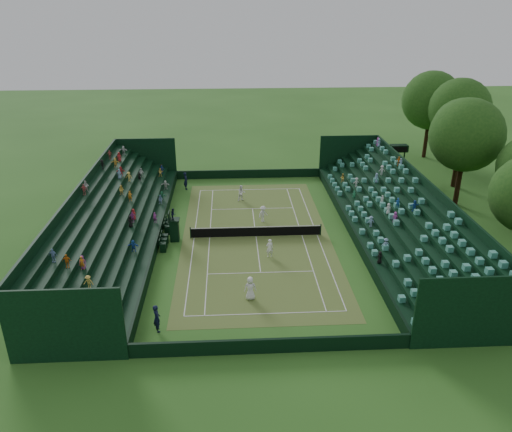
% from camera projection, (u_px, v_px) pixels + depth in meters
% --- Properties ---
extents(ground, '(160.00, 160.00, 0.00)m').
position_uv_depth(ground, '(256.00, 237.00, 44.38)').
color(ground, '#2A5B1C').
rests_on(ground, ground).
extents(court_surface, '(12.97, 26.77, 0.01)m').
position_uv_depth(court_surface, '(256.00, 237.00, 44.37)').
color(court_surface, '#3E7E2A').
rests_on(court_surface, ground).
extents(perimeter_wall_north, '(17.17, 0.20, 1.00)m').
position_uv_depth(perimeter_wall_north, '(248.00, 174.00, 58.71)').
color(perimeter_wall_north, black).
rests_on(perimeter_wall_north, ground).
extents(perimeter_wall_south, '(17.17, 0.20, 1.00)m').
position_uv_depth(perimeter_wall_south, '(271.00, 346.00, 29.64)').
color(perimeter_wall_south, black).
rests_on(perimeter_wall_south, ground).
extents(perimeter_wall_east, '(0.20, 31.77, 1.00)m').
position_uv_depth(perimeter_wall_east, '(351.00, 229.00, 44.61)').
color(perimeter_wall_east, black).
rests_on(perimeter_wall_east, ground).
extents(perimeter_wall_west, '(0.20, 31.77, 1.00)m').
position_uv_depth(perimeter_wall_west, '(160.00, 234.00, 43.74)').
color(perimeter_wall_west, black).
rests_on(perimeter_wall_west, ground).
extents(north_grandstand, '(6.60, 32.00, 4.90)m').
position_uv_depth(north_grandstand, '(398.00, 217.00, 44.41)').
color(north_grandstand, black).
rests_on(north_grandstand, ground).
extents(south_grandstand, '(6.60, 32.00, 4.90)m').
position_uv_depth(south_grandstand, '(110.00, 224.00, 43.11)').
color(south_grandstand, black).
rests_on(south_grandstand, ground).
extents(tennis_net, '(11.67, 0.10, 1.06)m').
position_uv_depth(tennis_net, '(256.00, 231.00, 44.17)').
color(tennis_net, black).
rests_on(tennis_net, ground).
extents(scoreboard_tower, '(2.00, 1.00, 3.70)m').
position_uv_depth(scoreboard_tower, '(399.00, 149.00, 58.67)').
color(scoreboard_tower, black).
rests_on(scoreboard_tower, ground).
extents(tree_row, '(11.83, 36.20, 11.23)m').
position_uv_depth(tree_row, '(466.00, 127.00, 52.96)').
color(tree_row, black).
rests_on(tree_row, ground).
extents(umpire_chair, '(0.97, 0.97, 3.04)m').
position_uv_depth(umpire_chair, '(174.00, 227.00, 43.15)').
color(umpire_chair, black).
rests_on(umpire_chair, ground).
extents(courtside_chairs, '(0.53, 5.50, 1.15)m').
position_uv_depth(courtside_chairs, '(166.00, 234.00, 43.86)').
color(courtside_chairs, black).
rests_on(courtside_chairs, ground).
extents(player_near_west, '(0.88, 0.59, 1.76)m').
position_uv_depth(player_near_west, '(250.00, 288.00, 34.81)').
color(player_near_west, white).
rests_on(player_near_west, ground).
extents(player_near_east, '(0.64, 0.47, 1.61)m').
position_uv_depth(player_near_east, '(270.00, 248.00, 40.59)').
color(player_near_east, white).
rests_on(player_near_east, ground).
extents(player_far_west, '(0.99, 0.89, 1.70)m').
position_uv_depth(player_far_west, '(242.00, 193.00, 51.92)').
color(player_far_west, white).
rests_on(player_far_west, ground).
extents(player_far_east, '(1.17, 1.08, 1.58)m').
position_uv_depth(player_far_east, '(263.00, 214.00, 47.05)').
color(player_far_east, white).
rests_on(player_far_east, ground).
extents(line_judge_north, '(0.60, 0.79, 1.97)m').
position_uv_depth(line_judge_north, '(186.00, 181.00, 54.99)').
color(line_judge_north, black).
rests_on(line_judge_north, ground).
extents(line_judge_south, '(0.70, 0.82, 1.90)m').
position_uv_depth(line_judge_south, '(157.00, 318.00, 31.43)').
color(line_judge_south, black).
rests_on(line_judge_south, ground).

